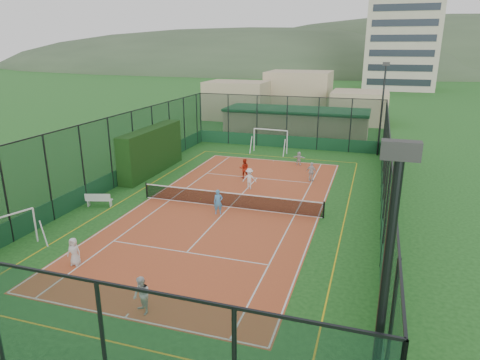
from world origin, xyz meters
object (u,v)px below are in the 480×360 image
(child_far_left, at_px, (249,179))
(coach, at_px, (244,168))
(apartment_tower, at_px, (404,19))
(child_far_back, at_px, (299,158))
(white_bench, at_px, (99,199))
(futsal_goal_near, at_px, (8,234))
(futsal_goal_far, at_px, (270,141))
(child_near_mid, at_px, (218,202))
(child_near_left, at_px, (74,252))
(child_far_right, at_px, (312,172))
(child_near_right, at_px, (142,296))
(floodlight_ne, at_px, (382,110))
(clubhouse, at_px, (296,123))

(child_far_left, distance_m, coach, 2.60)
(apartment_tower, bearing_deg, child_far_back, -97.77)
(white_bench, height_order, futsal_goal_near, futsal_goal_near)
(futsal_goal_far, relative_size, child_near_mid, 2.23)
(child_near_left, distance_m, child_far_right, 17.99)
(coach, bearing_deg, futsal_goal_near, 46.68)
(child_near_right, distance_m, child_far_right, 18.61)
(child_far_back, bearing_deg, futsal_goal_far, -41.95)
(floodlight_ne, distance_m, white_bench, 25.30)
(apartment_tower, relative_size, child_near_right, 20.10)
(futsal_goal_near, bearing_deg, child_near_mid, -26.59)
(child_near_mid, bearing_deg, futsal_goal_far, 68.84)
(white_bench, height_order, child_near_left, child_near_left)
(white_bench, xyz_separation_m, child_far_back, (10.12, 13.43, 0.13))
(child_far_back, bearing_deg, child_far_left, 78.10)
(child_far_left, height_order, child_far_back, child_far_left)
(futsal_goal_near, relative_size, futsal_goal_far, 0.85)
(futsal_goal_near, relative_size, child_far_back, 2.53)
(child_near_left, relative_size, coach, 0.88)
(floodlight_ne, distance_m, child_far_left, 15.70)
(child_far_back, bearing_deg, coach, 61.21)
(floodlight_ne, distance_m, futsal_goal_near, 30.75)
(child_near_right, bearing_deg, coach, 128.97)
(white_bench, bearing_deg, child_near_left, -80.13)
(clubhouse, xyz_separation_m, child_near_mid, (-0.28, -23.23, -0.82))
(child_near_mid, relative_size, child_far_right, 1.03)
(floodlight_ne, xyz_separation_m, apartment_tower, (3.40, 65.40, 10.88))
(apartment_tower, bearing_deg, coach, -99.69)
(white_bench, distance_m, child_near_mid, 7.60)
(floodlight_ne, relative_size, child_near_right, 5.53)
(futsal_goal_near, distance_m, child_far_left, 15.25)
(floodlight_ne, height_order, child_far_left, floodlight_ne)
(child_near_mid, height_order, child_far_right, child_near_mid)
(floodlight_ne, xyz_separation_m, white_bench, (-16.40, -18.91, -3.68))
(clubhouse, distance_m, child_far_back, 11.17)
(futsal_goal_near, relative_size, coach, 1.90)
(futsal_goal_far, relative_size, child_near_right, 2.24)
(futsal_goal_far, bearing_deg, child_far_right, -52.68)
(child_near_right, xyz_separation_m, child_far_back, (1.84, 22.53, -0.18))
(coach, bearing_deg, child_near_mid, 77.84)
(white_bench, bearing_deg, child_near_right, -64.79)
(clubhouse, bearing_deg, child_far_back, -77.94)
(child_near_mid, bearing_deg, child_far_right, 38.09)
(coach, bearing_deg, floodlight_ne, -149.75)
(child_near_left, relative_size, child_near_right, 0.89)
(apartment_tower, xyz_separation_m, child_near_right, (-11.52, -93.41, -14.24))
(child_near_left, bearing_deg, apartment_tower, 74.23)
(apartment_tower, distance_m, child_near_right, 95.19)
(child_near_right, distance_m, child_far_back, 22.61)
(child_far_back, bearing_deg, clubhouse, -73.34)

